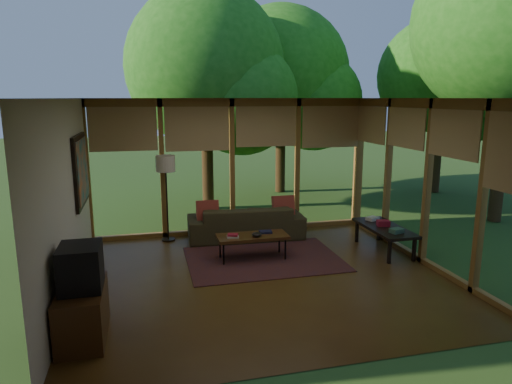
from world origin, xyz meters
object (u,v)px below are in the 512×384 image
object	(u,v)px
sofa	(246,222)
side_console	(384,229)
television	(81,267)
floor_lamp	(166,168)
coffee_table	(253,237)
media_cabinet	(83,313)

from	to	relation	value
sofa	side_console	bearing A→B (deg)	151.84
television	floor_lamp	xyz separation A→B (m)	(1.12, 3.47, 0.56)
television	coffee_table	distance (m)	3.25
media_cabinet	television	bearing A→B (deg)	0.00
media_cabinet	coffee_table	size ratio (longest dim) A/B	0.83
sofa	media_cabinet	size ratio (longest dim) A/B	2.23
sofa	media_cabinet	world-z (taller)	sofa
floor_lamp	media_cabinet	bearing A→B (deg)	-108.27
floor_lamp	side_console	xyz separation A→B (m)	(3.73, -1.56, -1.00)
floor_lamp	television	bearing A→B (deg)	-107.97
media_cabinet	television	xyz separation A→B (m)	(0.02, 0.00, 0.55)
media_cabinet	side_console	size ratio (longest dim) A/B	0.71
television	coffee_table	world-z (taller)	television
sofa	floor_lamp	xyz separation A→B (m)	(-1.49, 0.21, 1.08)
sofa	side_console	distance (m)	2.61
media_cabinet	side_console	world-z (taller)	media_cabinet
sofa	coffee_table	distance (m)	1.20
floor_lamp	coffee_table	bearing A→B (deg)	-46.32
coffee_table	side_console	xyz separation A→B (m)	(2.38, -0.15, 0.02)
coffee_table	side_console	distance (m)	2.39
media_cabinet	side_console	bearing A→B (deg)	21.42
coffee_table	floor_lamp	bearing A→B (deg)	133.68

